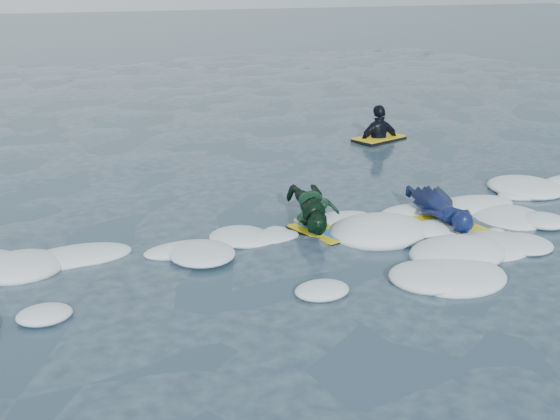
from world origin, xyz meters
The scene contains 5 objects.
ground centered at (0.00, 0.00, 0.00)m, with size 120.00×120.00×0.00m, color #1A3840.
foam_band centered at (0.00, 1.03, 0.00)m, with size 12.00×3.10×0.30m, color white, non-canonical shape.
prone_woman_unit centered at (1.84, 0.96, 0.21)m, with size 0.91×1.65×0.41m.
prone_child_unit centered at (0.24, 1.43, 0.26)m, with size 1.02×1.41×0.50m.
waiting_rider_unit centered at (3.66, 5.49, -0.06)m, with size 1.16×0.84×1.55m.
Camera 1 is at (-3.52, -6.02, 3.07)m, focal length 45.00 mm.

